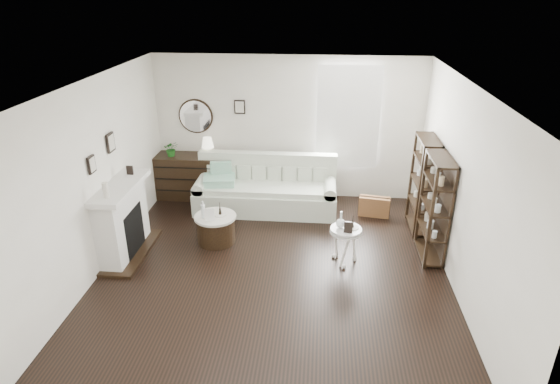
# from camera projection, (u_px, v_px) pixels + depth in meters

# --- Properties ---
(room) EXTENTS (5.50, 5.50, 5.50)m
(room) POSITION_uv_depth(u_px,v_px,m) (328.00, 117.00, 8.57)
(room) COLOR black
(room) RESTS_ON ground
(fireplace) EXTENTS (0.50, 1.40, 1.84)m
(fireplace) POSITION_uv_depth(u_px,v_px,m) (123.00, 222.00, 7.07)
(fireplace) COLOR silver
(fireplace) RESTS_ON ground
(shelf_unit_far) EXTENTS (0.30, 0.80, 1.60)m
(shelf_unit_far) POSITION_uv_depth(u_px,v_px,m) (423.00, 185.00, 7.72)
(shelf_unit_far) COLOR black
(shelf_unit_far) RESTS_ON ground
(shelf_unit_near) EXTENTS (0.30, 0.80, 1.60)m
(shelf_unit_near) POSITION_uv_depth(u_px,v_px,m) (434.00, 208.00, 6.90)
(shelf_unit_near) COLOR black
(shelf_unit_near) RESTS_ON ground
(sofa) EXTENTS (2.56, 0.89, 1.00)m
(sofa) POSITION_uv_depth(u_px,v_px,m) (266.00, 192.00, 8.61)
(sofa) COLOR beige
(sofa) RESTS_ON ground
(quilt) EXTENTS (0.61, 0.53, 0.14)m
(quilt) POSITION_uv_depth(u_px,v_px,m) (219.00, 180.00, 8.46)
(quilt) COLOR #258758
(quilt) RESTS_ON sofa
(suitcase) EXTENTS (0.56, 0.26, 0.36)m
(suitcase) POSITION_uv_depth(u_px,v_px,m) (374.00, 207.00, 8.39)
(suitcase) COLOR brown
(suitcase) RESTS_ON ground
(dresser) EXTENTS (1.28, 0.55, 0.85)m
(dresser) POSITION_uv_depth(u_px,v_px,m) (191.00, 176.00, 9.05)
(dresser) COLOR black
(dresser) RESTS_ON ground
(table_lamp) EXTENTS (0.24, 0.24, 0.37)m
(table_lamp) POSITION_uv_depth(u_px,v_px,m) (208.00, 147.00, 8.77)
(table_lamp) COLOR white
(table_lamp) RESTS_ON dresser
(potted_plant) EXTENTS (0.32, 0.30, 0.29)m
(potted_plant) POSITION_uv_depth(u_px,v_px,m) (171.00, 149.00, 8.80)
(potted_plant) COLOR #1A5919
(potted_plant) RESTS_ON dresser
(drum_table) EXTENTS (0.67, 0.67, 0.46)m
(drum_table) POSITION_uv_depth(u_px,v_px,m) (216.00, 228.00, 7.52)
(drum_table) COLOR black
(drum_table) RESTS_ON ground
(pedestal_table) EXTENTS (0.47, 0.47, 0.57)m
(pedestal_table) POSITION_uv_depth(u_px,v_px,m) (346.00, 231.00, 6.85)
(pedestal_table) COLOR white
(pedestal_table) RESTS_ON ground
(eiffel_drum) EXTENTS (0.13, 0.13, 0.20)m
(eiffel_drum) POSITION_uv_depth(u_px,v_px,m) (220.00, 209.00, 7.43)
(eiffel_drum) COLOR black
(eiffel_drum) RESTS_ON drum_table
(bottle_drum) EXTENTS (0.07, 0.07, 0.28)m
(bottle_drum) POSITION_uv_depth(u_px,v_px,m) (203.00, 210.00, 7.32)
(bottle_drum) COLOR silver
(bottle_drum) RESTS_ON drum_table
(card_frame_drum) EXTENTS (0.16, 0.08, 0.20)m
(card_frame_drum) POSITION_uv_depth(u_px,v_px,m) (209.00, 215.00, 7.24)
(card_frame_drum) COLOR white
(card_frame_drum) RESTS_ON drum_table
(eiffel_ped) EXTENTS (0.13, 0.13, 0.18)m
(eiffel_ped) POSITION_uv_depth(u_px,v_px,m) (353.00, 222.00, 6.81)
(eiffel_ped) COLOR black
(eiffel_ped) RESTS_ON pedestal_table
(flask_ped) EXTENTS (0.14, 0.14, 0.26)m
(flask_ped) POSITION_uv_depth(u_px,v_px,m) (341.00, 220.00, 6.80)
(flask_ped) COLOR silver
(flask_ped) RESTS_ON pedestal_table
(card_frame_ped) EXTENTS (0.13, 0.06, 0.16)m
(card_frame_ped) POSITION_uv_depth(u_px,v_px,m) (348.00, 228.00, 6.68)
(card_frame_ped) COLOR black
(card_frame_ped) RESTS_ON pedestal_table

